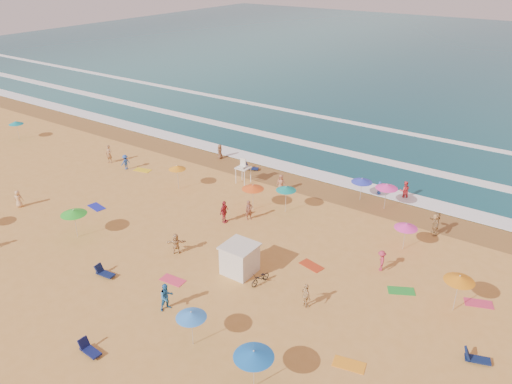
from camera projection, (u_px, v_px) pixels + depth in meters
The scene contains 12 objects.
ground at pixel (224, 242), 37.63m from camera, with size 220.00×220.00×0.00m, color gold.
ocean at pixel (482, 61), 99.81m from camera, with size 220.00×140.00×0.18m, color #0C4756.
wet_sand at pixel (306, 185), 46.88m from camera, with size 220.00×220.00×0.00m, color olive.
surf_foam at pixel (347, 155), 53.36m from camera, with size 200.00×18.70×0.05m.
cabana at pixel (240, 260), 33.75m from camera, with size 2.00×2.00×2.00m, color silver.
cabana_roof at pixel (239, 246), 33.28m from camera, with size 2.20×2.20×0.12m, color silver.
bicycle at pixel (260, 278), 32.80m from camera, with size 0.57×1.62×0.85m, color black.
lifeguard_stand at pixel (243, 173), 46.83m from camera, with size 1.20×1.20×2.10m, color white, non-canonical shape.
beach_umbrellas at pixel (221, 215), 37.09m from camera, with size 62.41×28.73×0.80m.
loungers at pixel (234, 286), 32.48m from camera, with size 51.52×26.67×0.34m.
towels at pixel (189, 261), 35.32m from camera, with size 43.50×20.76×0.03m.
beachgoers at pixel (286, 214), 39.99m from camera, with size 42.23×28.75×2.15m.
Camera 1 is at (20.27, -25.12, 19.85)m, focal length 35.00 mm.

